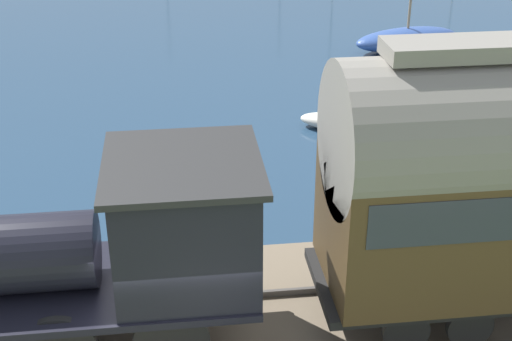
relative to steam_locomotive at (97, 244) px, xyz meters
name	(u,v)px	position (x,y,z in m)	size (l,w,h in m)	color
steam_locomotive	(97,244)	(0.00, 0.00, 0.00)	(2.44, 6.57, 3.32)	black
sailboat_blue	(407,38)	(16.85, -10.46, -1.95)	(2.49, 4.62, 7.63)	#335199
rowboat_far_out	(431,98)	(11.07, -9.43, -2.23)	(1.64, 2.64, 0.40)	#B7B2A3
rowboat_off_pier	(334,122)	(9.46, -5.91, -2.20)	(1.57, 2.17, 0.46)	beige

